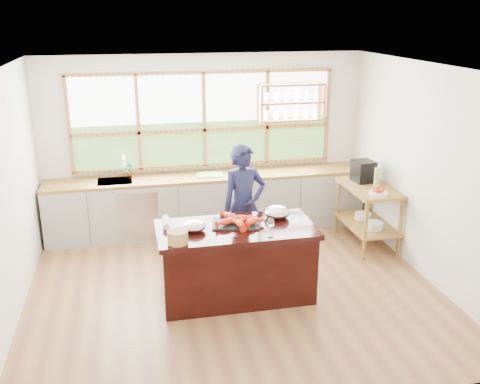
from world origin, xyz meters
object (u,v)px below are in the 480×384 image
object	(u,v)px
espresso_machine	(363,171)
wicker_basket	(178,237)
island	(236,262)
cook	(244,206)

from	to	relation	value
espresso_machine	wicker_basket	distance (m)	3.34
island	espresso_machine	distance (m)	2.64
espresso_machine	wicker_basket	bearing A→B (deg)	-156.92
cook	island	bearing A→B (deg)	-117.52
cook	espresso_machine	bearing A→B (deg)	4.96
wicker_basket	island	bearing A→B (deg)	23.74
cook	wicker_basket	xyz separation A→B (m)	(-0.99, -1.17, 0.14)
island	wicker_basket	distance (m)	0.93
espresso_machine	wicker_basket	size ratio (longest dim) A/B	1.40
island	espresso_machine	xyz separation A→B (m)	(2.19, 1.35, 0.60)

